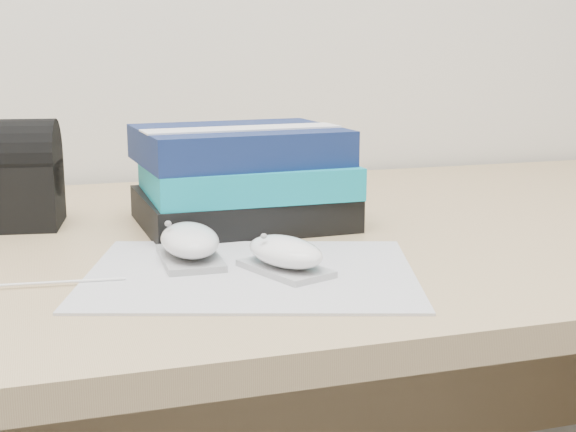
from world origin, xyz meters
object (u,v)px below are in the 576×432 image
object	(u,v)px
mouse_rear	(190,243)
mouse_front	(285,255)
book_stack	(242,177)
pouch	(1,175)
desk	(314,377)

from	to	relation	value
mouse_rear	mouse_front	distance (m)	0.11
book_stack	pouch	xyz separation A→B (m)	(-0.29, 0.07, 0.00)
mouse_front	book_stack	xyz separation A→B (m)	(0.02, 0.24, 0.04)
pouch	mouse_front	bearing A→B (deg)	-48.46
mouse_rear	mouse_front	bearing A→B (deg)	-39.00
mouse_rear	book_stack	xyz separation A→B (m)	(0.10, 0.17, 0.04)
mouse_front	book_stack	size ratio (longest dim) A/B	0.42
book_stack	mouse_front	bearing A→B (deg)	-93.77
mouse_rear	pouch	distance (m)	0.31
desk	pouch	bearing A→B (deg)	172.93
desk	pouch	size ratio (longest dim) A/B	10.35
book_stack	pouch	size ratio (longest dim) A/B	1.68
mouse_front	pouch	size ratio (longest dim) A/B	0.71
desk	book_stack	bearing A→B (deg)	-166.54
book_stack	desk	bearing A→B (deg)	13.46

